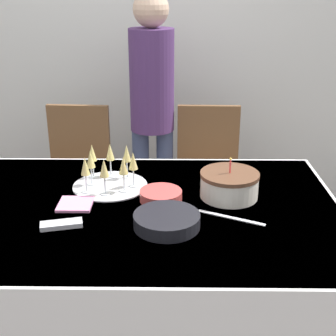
% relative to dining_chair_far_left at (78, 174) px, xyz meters
% --- Properties ---
extents(wall_back, '(8.00, 0.05, 2.70)m').
position_rel_dining_chair_far_left_xyz_m(wall_back, '(0.42, 0.68, 0.82)').
color(wall_back, silver).
rests_on(wall_back, ground_plane).
extents(dining_table, '(1.91, 1.20, 0.76)m').
position_rel_dining_chair_far_left_xyz_m(dining_table, '(0.42, -0.92, 0.13)').
color(dining_table, white).
rests_on(dining_table, ground_plane).
extents(dining_chair_far_left, '(0.45, 0.45, 0.96)m').
position_rel_dining_chair_far_left_xyz_m(dining_chair_far_left, '(0.00, 0.00, 0.00)').
color(dining_chair_far_left, brown).
rests_on(dining_chair_far_left, ground_plane).
extents(dining_chair_far_right, '(0.43, 0.43, 0.96)m').
position_rel_dining_chair_far_left_xyz_m(dining_chair_far_right, '(0.84, 0.00, 0.00)').
color(dining_chair_far_right, brown).
rests_on(dining_chair_far_right, ground_plane).
extents(birthday_cake, '(0.27, 0.27, 0.19)m').
position_rel_dining_chair_far_left_xyz_m(birthday_cake, '(0.88, -0.81, 0.29)').
color(birthday_cake, silver).
rests_on(birthday_cake, dining_table).
extents(champagne_tray, '(0.36, 0.36, 0.18)m').
position_rel_dining_chair_far_left_xyz_m(champagne_tray, '(0.31, -0.69, 0.31)').
color(champagne_tray, silver).
rests_on(champagne_tray, dining_table).
extents(plate_stack_main, '(0.27, 0.27, 0.06)m').
position_rel_dining_chair_far_left_xyz_m(plate_stack_main, '(0.59, -1.10, 0.26)').
color(plate_stack_main, black).
rests_on(plate_stack_main, dining_table).
extents(plate_stack_dessert, '(0.19, 0.19, 0.05)m').
position_rel_dining_chair_far_left_xyz_m(plate_stack_dessert, '(0.56, -0.86, 0.26)').
color(plate_stack_dessert, '#CC4C47').
rests_on(plate_stack_dessert, dining_table).
extents(cake_knife, '(0.28, 0.15, 0.00)m').
position_rel_dining_chair_far_left_xyz_m(cake_knife, '(0.87, -1.02, 0.23)').
color(cake_knife, silver).
rests_on(cake_knife, dining_table).
extents(fork_pile, '(0.18, 0.10, 0.02)m').
position_rel_dining_chair_far_left_xyz_m(fork_pile, '(0.16, -1.10, 0.24)').
color(fork_pile, silver).
rests_on(fork_pile, dining_table).
extents(napkin_pile, '(0.15, 0.15, 0.01)m').
position_rel_dining_chair_far_left_xyz_m(napkin_pile, '(0.18, -0.91, 0.24)').
color(napkin_pile, pink).
rests_on(napkin_pile, dining_table).
extents(person_standing, '(0.28, 0.28, 1.64)m').
position_rel_dining_chair_far_left_xyz_m(person_standing, '(0.48, 0.12, 0.47)').
color(person_standing, '#3F4C72').
rests_on(person_standing, ground_plane).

